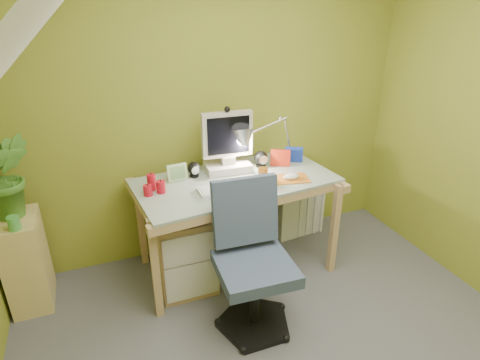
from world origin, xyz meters
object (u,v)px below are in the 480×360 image
object	(u,v)px
side_ledge	(26,261)
desk	(236,225)
potted_plant	(8,176)
monitor	(227,137)
desk_lamp	(282,129)
task_chair	(255,267)
radiator	(298,211)

from	to	relation	value
side_ledge	desk	bearing A→B (deg)	-5.39
side_ledge	potted_plant	xyz separation A→B (m)	(0.01, 0.05, 0.62)
potted_plant	desk	bearing A→B (deg)	-7.36
side_ledge	monitor	bearing A→B (deg)	1.54
desk	potted_plant	bearing A→B (deg)	166.68
desk_lamp	task_chair	distance (m)	1.16
task_chair	desk_lamp	bearing A→B (deg)	58.64
desk	desk_lamp	xyz separation A→B (m)	(0.45, 0.18, 0.67)
monitor	desk_lamp	xyz separation A→B (m)	(0.45, 0.00, 0.02)
monitor	side_ledge	distance (m)	1.64
desk_lamp	task_chair	xyz separation A→B (m)	(-0.57, -0.83, -0.58)
side_ledge	task_chair	xyz separation A→B (m)	(1.37, -0.79, 0.14)
monitor	side_ledge	bearing A→B (deg)	-175.28
potted_plant	radiator	distance (m)	2.30
desk_lamp	side_ledge	xyz separation A→B (m)	(-1.93, -0.04, -0.72)
monitor	desk_lamp	world-z (taller)	desk_lamp
monitor	radiator	bearing A→B (deg)	11.24
desk	monitor	distance (m)	0.68
desk	desk_lamp	bearing A→B (deg)	15.84
side_ledge	potted_plant	world-z (taller)	potted_plant
desk	radiator	distance (m)	0.78
monitor	desk	bearing A→B (deg)	-86.83
monitor	side_ledge	world-z (taller)	monitor
potted_plant	side_ledge	bearing A→B (deg)	-104.64
desk	potted_plant	distance (m)	1.59
task_chair	radiator	xyz separation A→B (m)	(0.82, 0.93, -0.25)
desk	radiator	xyz separation A→B (m)	(0.71, 0.28, -0.16)
monitor	potted_plant	distance (m)	1.47
monitor	radiator	world-z (taller)	monitor
potted_plant	radiator	size ratio (longest dim) A/B	1.26
desk	task_chair	world-z (taller)	task_chair
radiator	potted_plant	bearing A→B (deg)	176.90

